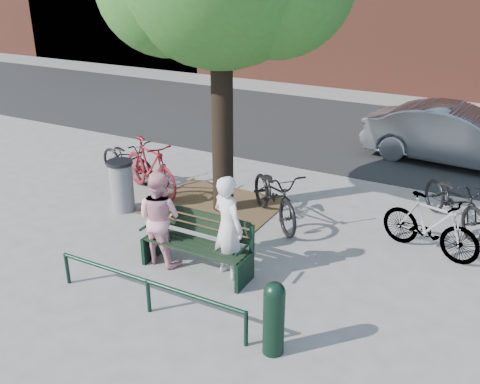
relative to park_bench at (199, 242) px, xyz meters
The scene contains 15 objects.
ground 0.49m from the park_bench, 90.00° to the right, with size 90.00×90.00×0.00m, color gray.
dirt_pit 2.39m from the park_bench, 115.24° to the left, with size 2.40×2.00×0.02m, color brown.
road 8.43m from the park_bench, 90.00° to the left, with size 40.00×7.00×0.01m, color black.
park_bench is the anchor object (origin of this frame).
guard_railing 1.28m from the park_bench, 90.00° to the right, with size 3.06×0.06×0.51m.
person_left 0.59m from the park_bench, ahead, with size 0.59×0.39×1.62m, color silver.
person_right 0.73m from the park_bench, behind, with size 0.75×0.58×1.54m, color pink.
bollard 2.22m from the park_bench, 33.54° to the right, with size 0.27×0.27×0.99m.
litter_bin 2.75m from the park_bench, 154.99° to the left, with size 0.49×0.49×1.00m.
bicycle_a 4.30m from the park_bench, 144.02° to the left, with size 0.60×1.72×0.90m, color black.
bicycle_b 3.31m from the park_bench, 140.11° to the left, with size 0.54×1.90×1.14m, color maroon.
bicycle_c 2.14m from the park_bench, 82.13° to the left, with size 0.70×2.00×1.05m, color black.
bicycle_d 3.76m from the park_bench, 36.48° to the left, with size 0.47×1.67×1.00m, color gray.
bicycle_e 4.76m from the park_bench, 47.41° to the left, with size 0.66×1.88×0.99m, color black.
parked_car 7.51m from the park_bench, 68.90° to the left, with size 1.46×4.19×1.38m, color slate.
Camera 1 is at (4.02, -5.99, 4.38)m, focal length 40.00 mm.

